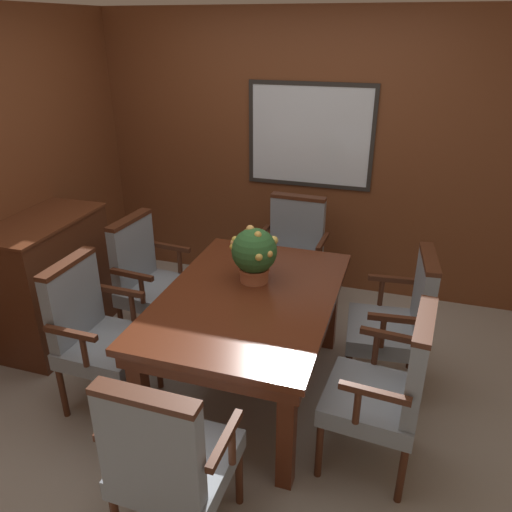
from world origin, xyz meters
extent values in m
plane|color=#A39E93|center=(0.00, 0.00, 0.00)|extent=(14.00, 14.00, 0.00)
cube|color=brown|center=(0.00, 1.79, 1.23)|extent=(7.20, 0.06, 2.45)
cube|color=white|center=(0.12, 1.75, 1.42)|extent=(1.03, 0.01, 0.83)
cube|color=#282623|center=(0.12, 1.74, 1.85)|extent=(1.10, 0.02, 0.04)
cube|color=#282623|center=(0.12, 1.74, 0.99)|extent=(1.10, 0.02, 0.03)
cube|color=#282623|center=(-0.42, 1.74, 1.42)|extent=(0.04, 0.02, 0.83)
cube|color=#282623|center=(0.65, 1.74, 1.42)|extent=(0.03, 0.02, 0.83)
cube|color=#562614|center=(-0.32, -0.61, 0.35)|extent=(0.09, 0.09, 0.71)
cube|color=#562614|center=(0.54, -0.61, 0.35)|extent=(0.09, 0.09, 0.71)
cube|color=#562614|center=(-0.32, 0.75, 0.35)|extent=(0.09, 0.09, 0.71)
cube|color=#562614|center=(0.54, 0.75, 0.35)|extent=(0.09, 0.09, 0.71)
cube|color=#562614|center=(0.11, 0.07, 0.66)|extent=(1.01, 1.51, 0.09)
cube|color=#562614|center=(0.11, 0.07, 0.73)|extent=(1.07, 1.57, 0.04)
cylinder|color=#472314|center=(0.72, 0.61, 0.19)|extent=(0.04, 0.04, 0.37)
cylinder|color=#472314|center=(0.76, 0.17, 0.19)|extent=(0.04, 0.04, 0.37)
cylinder|color=#472314|center=(1.15, 0.65, 0.19)|extent=(0.04, 0.04, 0.37)
cylinder|color=#472314|center=(1.20, 0.21, 0.19)|extent=(0.04, 0.04, 0.37)
cube|color=gray|center=(0.96, 0.41, 0.43)|extent=(0.55, 0.55, 0.11)
cube|color=gray|center=(1.17, 0.43, 0.73)|extent=(0.12, 0.47, 0.49)
cube|color=#472314|center=(1.17, 0.43, 0.99)|extent=(0.13, 0.47, 0.03)
cylinder|color=#472314|center=(0.89, 0.66, 0.59)|extent=(0.04, 0.04, 0.21)
cube|color=#472314|center=(0.97, 0.67, 0.69)|extent=(0.35, 0.07, 0.04)
cylinder|color=#472314|center=(0.94, 0.14, 0.59)|extent=(0.04, 0.04, 0.21)
cube|color=#472314|center=(1.02, 0.15, 0.69)|extent=(0.35, 0.07, 0.04)
cylinder|color=#472314|center=(-0.55, 0.20, 0.19)|extent=(0.04, 0.04, 0.37)
cylinder|color=#472314|center=(-0.51, 0.65, 0.19)|extent=(0.04, 0.04, 0.37)
cylinder|color=#472314|center=(-0.98, 0.24, 0.19)|extent=(0.04, 0.04, 0.37)
cylinder|color=#472314|center=(-0.94, 0.69, 0.19)|extent=(0.04, 0.04, 0.37)
cube|color=gray|center=(-0.74, 0.44, 0.43)|extent=(0.54, 0.55, 0.11)
cube|color=gray|center=(-0.95, 0.46, 0.73)|extent=(0.12, 0.47, 0.49)
cube|color=#472314|center=(-0.95, 0.46, 0.99)|extent=(0.13, 0.47, 0.03)
cylinder|color=#472314|center=(-0.73, 0.18, 0.59)|extent=(0.04, 0.04, 0.21)
cube|color=#472314|center=(-0.81, 0.19, 0.69)|extent=(0.35, 0.07, 0.04)
cylinder|color=#472314|center=(-0.68, 0.70, 0.59)|extent=(0.04, 0.04, 0.21)
cube|color=#472314|center=(-0.76, 0.71, 0.69)|extent=(0.35, 0.07, 0.04)
cylinder|color=#472314|center=(-0.50, -0.54, 0.19)|extent=(0.04, 0.04, 0.37)
cylinder|color=#472314|center=(-0.49, -0.09, 0.19)|extent=(0.04, 0.04, 0.37)
cylinder|color=#472314|center=(-0.94, -0.53, 0.19)|extent=(0.04, 0.04, 0.37)
cylinder|color=#472314|center=(-0.93, -0.08, 0.19)|extent=(0.04, 0.04, 0.37)
cube|color=gray|center=(-0.72, -0.31, 0.43)|extent=(0.51, 0.51, 0.11)
cube|color=gray|center=(-0.93, -0.30, 0.73)|extent=(0.09, 0.47, 0.49)
cube|color=#472314|center=(-0.93, -0.30, 0.99)|extent=(0.10, 0.47, 0.03)
cylinder|color=#472314|center=(-0.68, -0.57, 0.59)|extent=(0.04, 0.04, 0.21)
cube|color=#472314|center=(-0.76, -0.57, 0.69)|extent=(0.35, 0.04, 0.04)
cylinder|color=#472314|center=(-0.67, -0.05, 0.59)|extent=(0.04, 0.04, 0.21)
cube|color=#472314|center=(-0.75, -0.05, 0.69)|extent=(0.35, 0.04, 0.04)
cylinder|color=#472314|center=(-0.12, 0.94, 0.19)|extent=(0.04, 0.04, 0.37)
cylinder|color=#472314|center=(0.33, 0.92, 0.19)|extent=(0.04, 0.04, 0.37)
cylinder|color=#472314|center=(-0.10, 1.38, 0.19)|extent=(0.04, 0.04, 0.37)
cylinder|color=#472314|center=(0.34, 1.36, 0.19)|extent=(0.04, 0.04, 0.37)
cube|color=gray|center=(0.11, 1.15, 0.43)|extent=(0.52, 0.52, 0.11)
cube|color=gray|center=(0.12, 1.36, 0.73)|extent=(0.47, 0.10, 0.49)
cube|color=#472314|center=(0.12, 1.36, 0.99)|extent=(0.47, 0.11, 0.03)
cylinder|color=#472314|center=(-0.15, 1.12, 0.59)|extent=(0.04, 0.04, 0.21)
cube|color=#472314|center=(-0.15, 1.20, 0.69)|extent=(0.05, 0.35, 0.04)
cylinder|color=#472314|center=(0.37, 1.10, 0.59)|extent=(0.04, 0.04, 0.21)
cube|color=#472314|center=(0.37, 1.18, 0.69)|extent=(0.05, 0.35, 0.04)
cylinder|color=#472314|center=(0.34, -0.80, 0.19)|extent=(0.04, 0.04, 0.37)
cylinder|color=#472314|center=(-0.11, -0.79, 0.19)|extent=(0.04, 0.04, 0.37)
cube|color=gray|center=(0.11, -1.02, 0.43)|extent=(0.51, 0.51, 0.11)
cube|color=gray|center=(0.11, -1.23, 0.73)|extent=(0.47, 0.09, 0.49)
cube|color=#472314|center=(0.11, -1.23, 0.99)|extent=(0.47, 0.10, 0.03)
cylinder|color=#472314|center=(0.37, -0.98, 0.59)|extent=(0.04, 0.04, 0.21)
cube|color=#472314|center=(0.37, -1.06, 0.69)|extent=(0.04, 0.35, 0.04)
cylinder|color=#472314|center=(-0.15, -0.97, 0.59)|extent=(0.04, 0.04, 0.21)
cube|color=#472314|center=(-0.15, -1.05, 0.69)|extent=(0.04, 0.35, 0.04)
cylinder|color=#472314|center=(0.74, -0.06, 0.19)|extent=(0.04, 0.04, 0.37)
cylinder|color=#472314|center=(0.70, -0.51, 0.19)|extent=(0.04, 0.04, 0.37)
cylinder|color=#472314|center=(1.17, -0.10, 0.19)|extent=(0.04, 0.04, 0.37)
cylinder|color=#472314|center=(1.14, -0.54, 0.19)|extent=(0.04, 0.04, 0.37)
cube|color=gray|center=(0.94, -0.30, 0.43)|extent=(0.54, 0.54, 0.11)
cube|color=gray|center=(1.15, -0.32, 0.73)|extent=(0.12, 0.47, 0.49)
cube|color=#472314|center=(1.15, -0.32, 0.99)|extent=(0.13, 0.47, 0.03)
cylinder|color=#472314|center=(0.92, -0.04, 0.59)|extent=(0.04, 0.04, 0.21)
cube|color=#472314|center=(1.00, -0.04, 0.69)|extent=(0.35, 0.06, 0.04)
cylinder|color=#472314|center=(0.88, -0.56, 0.59)|extent=(0.04, 0.04, 0.21)
cube|color=#472314|center=(0.95, -0.57, 0.69)|extent=(0.35, 0.06, 0.04)
cylinder|color=#B2603D|center=(0.08, 0.26, 0.80)|extent=(0.19, 0.19, 0.10)
cylinder|color=#B2603D|center=(0.08, 0.26, 0.84)|extent=(0.20, 0.20, 0.02)
sphere|color=#2D602D|center=(0.08, 0.26, 0.97)|extent=(0.30, 0.30, 0.30)
sphere|color=gold|center=(-0.05, 0.22, 1.00)|extent=(0.04, 0.04, 0.04)
sphere|color=#EBC156|center=(0.20, 0.32, 1.03)|extent=(0.06, 0.06, 0.06)
sphere|color=gold|center=(0.21, 0.19, 0.99)|extent=(0.04, 0.04, 0.04)
sphere|color=#EFB54E|center=(0.12, 0.22, 1.10)|extent=(0.05, 0.05, 0.05)
sphere|color=#E3BF4A|center=(-0.04, 0.25, 1.04)|extent=(0.05, 0.05, 0.05)
sphere|color=#ECAC57|center=(0.05, 0.28, 1.11)|extent=(0.06, 0.06, 0.06)
sphere|color=gold|center=(0.15, 0.14, 0.99)|extent=(0.05, 0.05, 0.05)
sphere|color=#EEA45A|center=(-0.05, 0.24, 1.02)|extent=(0.05, 0.05, 0.05)
sphere|color=gold|center=(-0.05, 0.31, 0.97)|extent=(0.05, 0.05, 0.05)
sphere|color=#F4B23F|center=(0.01, 0.34, 1.06)|extent=(0.05, 0.05, 0.05)
cube|color=#512816|center=(-1.56, 0.24, 0.49)|extent=(0.49, 0.95, 0.98)
cube|color=#5B2D19|center=(-1.56, 0.24, 0.99)|extent=(0.51, 0.96, 0.02)
sphere|color=#4C422D|center=(-1.31, 0.24, 0.77)|extent=(0.03, 0.03, 0.03)
sphere|color=#4C422D|center=(-1.31, 0.03, 0.39)|extent=(0.03, 0.03, 0.03)
sphere|color=#4C422D|center=(-1.31, 0.45, 0.39)|extent=(0.03, 0.03, 0.03)
camera|label=1|loc=(0.98, -2.54, 2.30)|focal=35.00mm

